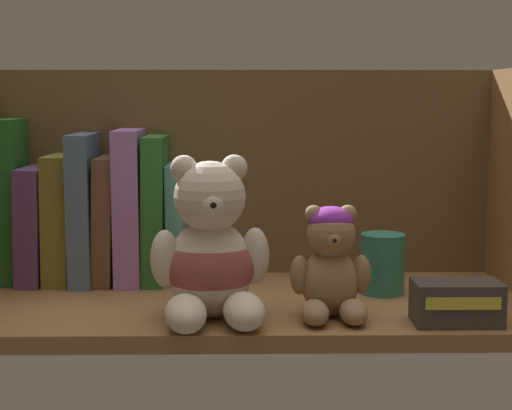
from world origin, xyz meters
TOP-DOWN VIEW (x-y plane):
  - shelf_board at (0.00, 0.00)cm, footprint 68.50×29.70cm
  - shelf_back_panel at (0.00, 15.45)cm, footprint 70.90×1.20cm
  - book_0 at (-31.28, 11.71)cm, footprint 2.95×10.66cm
  - book_1 at (-28.01, 11.71)cm, footprint 3.55×13.48cm
  - book_2 at (-24.55, 11.71)cm, footprint 3.58×12.80cm
  - book_3 at (-21.23, 11.71)cm, footprint 2.88×14.83cm
  - book_4 at (-18.32, 11.71)cm, footprint 3.07×13.52cm
  - book_5 at (-15.16, 11.71)cm, footprint 3.39×14.20cm
  - book_6 at (-11.88, 11.71)cm, footprint 3.07×13.38cm
  - book_7 at (-9.13, 11.71)cm, footprint 2.31×9.99cm
  - teddy_bear_larger at (-3.74, -8.31)cm, footprint 13.65×14.45cm
  - teddy_bear_smaller at (9.81, -7.80)cm, footprint 9.29×9.41cm
  - pillar_candle at (17.59, 3.00)cm, footprint 5.61×5.61cm
  - small_product_box at (23.41, -10.69)cm, footprint 9.54×5.40cm

SIDE VIEW (x-z plane):
  - shelf_board at x=0.00cm, z-range 0.00..2.00cm
  - small_product_box at x=23.41cm, z-range 2.00..6.76cm
  - pillar_candle at x=17.59cm, z-range 2.00..9.63cm
  - teddy_bear_smaller at x=9.81cm, z-range 1.67..14.45cm
  - teddy_bear_larger at x=-3.74cm, z-range 0.02..18.50cm
  - book_1 at x=-28.01cm, z-range 1.96..17.54cm
  - book_7 at x=-9.13cm, z-range 2.00..17.81cm
  - book_4 at x=-18.32cm, z-range 1.96..18.90cm
  - book_2 at x=-24.55cm, z-range 1.98..19.11cm
  - book_6 at x=-11.88cm, z-range 1.98..21.65cm
  - book_3 at x=-21.23cm, z-range 2.00..21.93cm
  - book_5 at x=-15.16cm, z-range 2.00..22.50cm
  - book_0 at x=-31.28cm, z-range 2.00..23.86cm
  - shelf_back_panel at x=0.00cm, z-range 0.00..30.41cm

